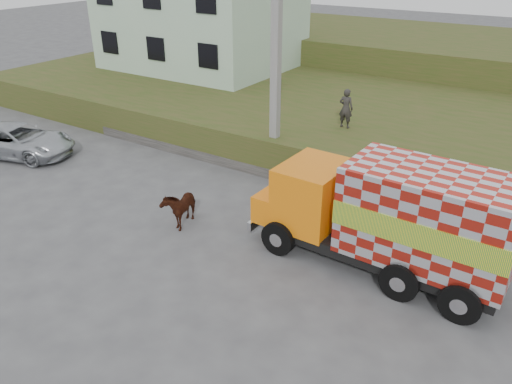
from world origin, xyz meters
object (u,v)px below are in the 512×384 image
Objects in this scene: utility_pole at (276,69)px; cargo_truck at (392,217)px; pedestrian at (346,108)px; suv at (18,141)px; cow at (180,206)px.

utility_pole reaches higher than cargo_truck.
pedestrian is (-4.14, 6.33, 0.66)m from cargo_truck.
suv is 13.74m from pedestrian.
utility_pole reaches higher than pedestrian.
utility_pole is at bearing 149.03° from cargo_truck.
pedestrian is at bearing 125.29° from cargo_truck.
suv is at bearing -156.71° from utility_pole.
cargo_truck is 16.01m from suv.
utility_pole reaches higher than suv.
cow is 9.57m from suv.
cargo_truck is 4.82× the size of cow.
utility_pole is at bearing -83.93° from suv.
cow is 0.31× the size of suv.
utility_pole is 7.50m from cargo_truck.
utility_pole is 1.67× the size of suv.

